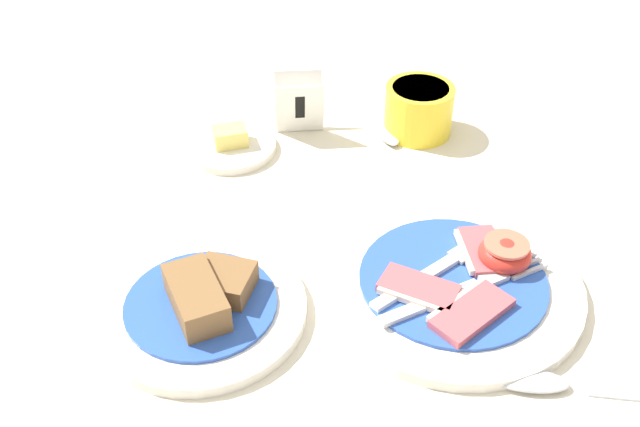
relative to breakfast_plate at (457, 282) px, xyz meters
The scene contains 8 objects.
ground_plane 0.11m from the breakfast_plate, behind, with size 3.00×3.00×0.00m, color beige.
breakfast_plate is the anchor object (origin of this frame).
bread_plate 0.24m from the breakfast_plate, behind, with size 0.20×0.20×0.05m.
sugar_cup 0.29m from the breakfast_plate, 87.24° to the left, with size 0.09×0.09×0.06m.
butter_dish 0.34m from the breakfast_plate, 130.24° to the left, with size 0.11×0.11×0.03m.
number_card 0.33m from the breakfast_plate, 113.91° to the left, with size 0.06×0.05×0.07m.
teaspoon_by_saucer 0.14m from the breakfast_plate, 63.89° to the right, with size 0.19×0.06×0.01m.
teaspoon_near_cup 0.26m from the breakfast_plate, 94.83° to the left, with size 0.05×0.19×0.01m.
Camera 1 is at (-0.06, -0.51, 0.51)m, focal length 42.00 mm.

